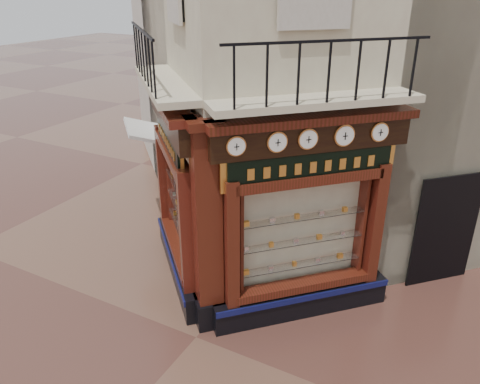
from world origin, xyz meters
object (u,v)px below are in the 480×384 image
Objects in this scene: clock_c at (308,139)px; signboard_left at (169,140)px; corner_pilaster at (207,232)px; clock_a at (236,146)px; signboard_right at (311,166)px; clock_b at (277,142)px; awning at (154,223)px; clock_d at (344,135)px; clock_e at (380,132)px.

clock_c is 0.18× the size of signboard_left.
corner_pilaster is 1.77m from clock_a.
clock_c reaches higher than clock_a.
clock_c reaches higher than signboard_right.
signboard_right reaches higher than signboard_left.
clock_b is 2.63m from signboard_left.
clock_a is 6.04m from awning.
awning is (-3.99, 2.72, -3.62)m from clock_a.
corner_pilaster is at bearing -169.75° from signboard_left.
signboard_left is (-2.89, 0.18, -0.52)m from clock_c.
clock_a is at bearing 180.00° from clock_c.
signboard_left is (1.95, -1.69, 3.10)m from awning.
clock_d reaches higher than signboard_right.
clock_d reaches higher than awning.
awning is at bearing 96.60° from corner_pilaster.
clock_d reaches higher than clock_e.
signboard_left is (-2.05, 1.03, -0.52)m from clock_a.
clock_e is 0.20× the size of awning.
clock_c is 1.04× the size of clock_e.
corner_pilaster is at bearing 169.25° from clock_d.
signboard_left is (-1.46, 1.01, 1.15)m from corner_pilaster.
clock_d is at bearing -130.31° from signboard_left.
clock_a is 2.35m from signboard_left.
signboard_right is at bearing 4.68° from clock_a.
clock_a is 0.92× the size of clock_c.
clock_a is 1.20m from clock_c.
clock_c reaches higher than signboard_left.
signboard_right is (1.46, 1.01, 1.15)m from corner_pilaster.
clock_b is 1.02× the size of clock_e.
signboard_right is (2.92, -0.00, -0.00)m from signboard_left.
clock_a is at bearing -175.32° from signboard_right.
clock_c is 6.33m from awning.
corner_pilaster reaches higher than clock_b.
signboard_right is at bearing 9.28° from clock_b.
awning is at bearing 125.69° from clock_e.
awning is 4.03m from signboard_left.
clock_a is (0.58, -0.02, 1.67)m from corner_pilaster.
awning is at bearing 115.89° from signboard_right.
clock_d is (1.89, 1.29, 1.67)m from corner_pilaster.
clock_b reaches higher than awning.
clock_b is at bearing -21.69° from corner_pilaster.
clock_d is 0.66m from clock_e.
awning is (-4.84, 1.87, -3.62)m from clock_c.
clock_c is at bearing -156.14° from awning.
awning is at bearing 120.08° from clock_d.
clock_a is at bearing -161.79° from signboard_left.
signboard_left is at bearing 108.21° from clock_a.
clock_b is 0.18× the size of signboard_left.
clock_d reaches higher than signboard_left.
clock_c reaches higher than clock_e.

